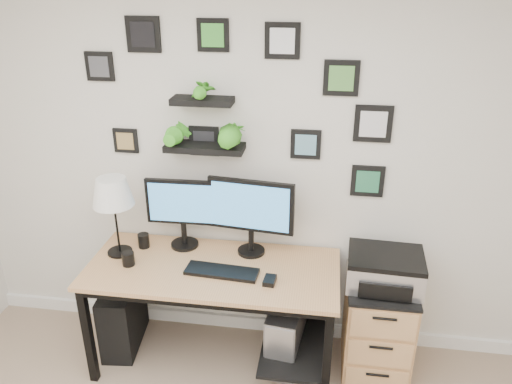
% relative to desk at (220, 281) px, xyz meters
% --- Properties ---
extents(room, '(4.00, 4.00, 4.00)m').
position_rel_desk_xyz_m(room, '(0.18, 0.32, -0.58)').
color(room, tan).
rests_on(room, ground).
extents(desk, '(1.60, 0.70, 0.75)m').
position_rel_desk_xyz_m(desk, '(0.00, 0.00, 0.00)').
color(desk, tan).
rests_on(desk, ground).
extents(monitor_left, '(0.48, 0.19, 0.49)m').
position_rel_desk_xyz_m(monitor_left, '(-0.28, 0.19, 0.41)').
color(monitor_left, black).
rests_on(monitor_left, desk).
extents(monitor_right, '(0.56, 0.20, 0.52)m').
position_rel_desk_xyz_m(monitor_right, '(0.18, 0.17, 0.43)').
color(monitor_right, black).
rests_on(monitor_right, desk).
extents(keyboard, '(0.46, 0.18, 0.02)m').
position_rel_desk_xyz_m(keyboard, '(0.04, -0.10, 0.14)').
color(keyboard, black).
rests_on(keyboard, desk).
extents(mouse, '(0.08, 0.11, 0.03)m').
position_rel_desk_xyz_m(mouse, '(0.35, -0.15, 0.14)').
color(mouse, black).
rests_on(mouse, desk).
extents(table_lamp, '(0.26, 0.26, 0.54)m').
position_rel_desk_xyz_m(table_lamp, '(-0.68, 0.04, 0.56)').
color(table_lamp, black).
rests_on(table_lamp, desk).
extents(mug, '(0.08, 0.08, 0.09)m').
position_rel_desk_xyz_m(mug, '(-0.57, -0.09, 0.17)').
color(mug, black).
rests_on(mug, desk).
extents(pen_cup, '(0.08, 0.08, 0.10)m').
position_rel_desk_xyz_m(pen_cup, '(-0.55, 0.14, 0.17)').
color(pen_cup, black).
rests_on(pen_cup, desk).
extents(pc_tower_black, '(0.27, 0.50, 0.48)m').
position_rel_desk_xyz_m(pc_tower_black, '(-0.72, 0.03, -0.38)').
color(pc_tower_black, black).
rests_on(pc_tower_black, ground).
extents(pc_tower_grey, '(0.26, 0.48, 0.46)m').
position_rel_desk_xyz_m(pc_tower_grey, '(0.44, 0.03, -0.40)').
color(pc_tower_grey, gray).
rests_on(pc_tower_grey, ground).
extents(file_cabinet, '(0.43, 0.53, 0.67)m').
position_rel_desk_xyz_m(file_cabinet, '(1.03, 0.06, -0.29)').
color(file_cabinet, tan).
rests_on(file_cabinet, ground).
extents(printer, '(0.47, 0.39, 0.21)m').
position_rel_desk_xyz_m(printer, '(1.04, 0.06, 0.15)').
color(printer, silver).
rests_on(printer, file_cabinet).
extents(wall_decor, '(1.90, 0.18, 1.08)m').
position_rel_desk_xyz_m(wall_decor, '(-0.03, 0.26, 1.04)').
color(wall_decor, black).
rests_on(wall_decor, ground).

